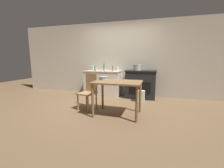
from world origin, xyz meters
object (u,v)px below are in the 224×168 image
at_px(work_table, 118,87).
at_px(chair, 89,90).
at_px(cup_center_right, 96,70).
at_px(bottle_mid_left, 93,68).
at_px(bottle_center_left, 113,69).
at_px(bottle_far_left, 118,69).
at_px(bottle_left, 95,68).
at_px(mixing_bowl_large, 104,78).
at_px(stock_pot, 137,67).
at_px(bottle_center, 104,67).
at_px(stove, 141,84).
at_px(flour_sack, 141,96).
at_px(cup_mid_right, 105,70).

height_order(work_table, chair, chair).
relative_size(work_table, cup_center_right, 13.35).
distance_m(chair, bottle_mid_left, 1.89).
xyz_separation_m(bottle_center_left, cup_center_right, (-0.48, -0.36, -0.04)).
distance_m(bottle_far_left, bottle_left, 0.81).
distance_m(bottle_mid_left, cup_center_right, 0.57).
bearing_deg(cup_center_right, work_table, -52.42).
bearing_deg(mixing_bowl_large, chair, 173.37).
bearing_deg(chair, bottle_far_left, 94.04).
bearing_deg(chair, stock_pot, 69.06).
distance_m(work_table, bottle_center, 2.09).
relative_size(stock_pot, bottle_center, 0.87).
height_order(stock_pot, bottle_mid_left, stock_pot).
distance_m(bottle_left, bottle_center_left, 0.65).
height_order(mixing_bowl_large, bottle_far_left, bottle_far_left).
relative_size(stove, chair, 1.08).
xyz_separation_m(stock_pot, mixing_bowl_large, (-0.60, -1.49, -0.19)).
bearing_deg(stove, work_table, -101.26).
distance_m(chair, bottle_center_left, 1.68).
xyz_separation_m(stove, cup_center_right, (-1.47, -0.26, 0.45)).
height_order(flour_sack, cup_mid_right, cup_mid_right).
relative_size(chair, bottle_mid_left, 4.30).
relative_size(bottle_far_left, bottle_center_left, 0.86).
relative_size(flour_sack, bottle_mid_left, 1.61).
height_order(bottle_far_left, bottle_left, bottle_left).
relative_size(chair, bottle_far_left, 5.40).
distance_m(mixing_bowl_large, bottle_left, 1.83).
bearing_deg(bottle_mid_left, flour_sack, -19.80).
xyz_separation_m(chair, bottle_left, (-0.47, 1.53, 0.47)).
distance_m(stove, stock_pot, 0.57).
height_order(chair, stock_pot, stock_pot).
distance_m(bottle_mid_left, cup_mid_right, 0.78).
bearing_deg(bottle_center, stock_pot, -8.07).
distance_m(stove, cup_mid_right, 1.27).
relative_size(stock_pot, bottle_left, 1.28).
height_order(chair, mixing_bowl_large, chair).
distance_m(chair, cup_mid_right, 1.33).
height_order(flour_sack, bottle_left, bottle_left).
distance_m(mixing_bowl_large, cup_center_right, 1.50).
relative_size(chair, stock_pot, 3.52).
xyz_separation_m(flour_sack, bottle_left, (-1.69, 0.48, 0.78)).
height_order(bottle_mid_left, bottle_center_left, bottle_mid_left).
bearing_deg(stock_pot, chair, -125.74).
bearing_deg(bottle_center, mixing_bowl_large, -70.66).
bearing_deg(stove, bottle_far_left, 168.26).
bearing_deg(bottle_left, stock_pot, -3.62).
height_order(work_table, mixing_bowl_large, mixing_bowl_large).
bearing_deg(stock_pot, work_table, -97.55).
bearing_deg(stove, bottle_center_left, 174.36).
bearing_deg(bottle_far_left, stock_pot, -18.77).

